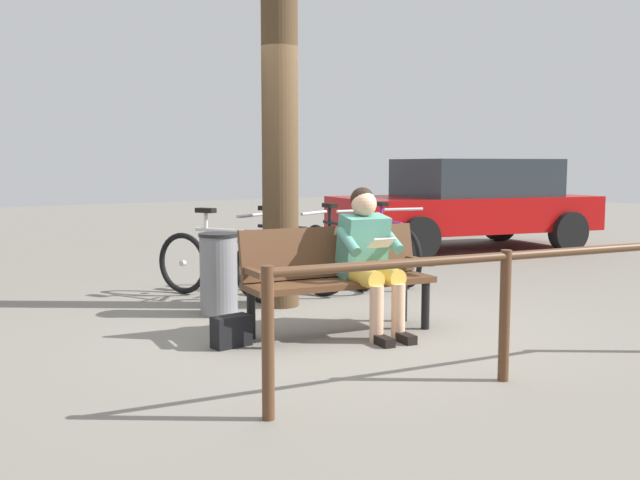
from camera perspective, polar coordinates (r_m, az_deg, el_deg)
ground_plane at (r=6.09m, az=1.48°, el=-7.11°), size 40.00×40.00×0.00m
bench at (r=5.89m, az=1.31°, el=-2.53°), size 1.65×0.70×0.87m
person_reading at (r=5.83m, az=3.93°, el=-1.07°), size 0.53×0.80×1.20m
handbag at (r=5.52m, az=-7.10°, el=-7.25°), size 0.31×0.17×0.24m
tree_trunk at (r=6.95m, az=-3.23°, el=9.98°), size 0.35×0.35×3.73m
litter_bin at (r=6.66m, az=-8.10°, el=-2.69°), size 0.36×0.36×0.76m
bicycle_silver at (r=8.55m, az=5.42°, el=-0.86°), size 0.58×1.64×0.94m
bicycle_red at (r=8.21m, az=1.39°, el=-1.12°), size 0.48×1.68×0.94m
bicycle_purple at (r=7.77m, az=-3.03°, el=-1.54°), size 0.76×1.56×0.94m
bicycle_green at (r=7.47m, az=-7.98°, el=-1.90°), size 0.78×1.55×0.94m
railing_fence at (r=4.70m, az=14.60°, el=-3.83°), size 3.28×0.58×0.85m
parked_car at (r=11.88m, az=11.74°, el=3.00°), size 4.49×2.70×1.47m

